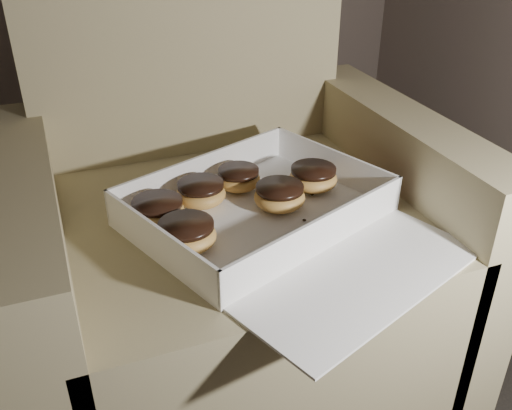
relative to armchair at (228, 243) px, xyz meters
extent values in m
cube|color=#857955|center=(0.00, -0.05, -0.08)|extent=(0.70, 0.70, 0.41)
cube|color=#857955|center=(0.00, 0.27, 0.37)|extent=(0.70, 0.14, 0.50)
cube|color=#857955|center=(-0.38, -0.05, -0.02)|extent=(0.12, 0.70, 0.54)
cube|color=#857955|center=(0.38, -0.05, -0.02)|extent=(0.12, 0.70, 0.54)
cube|color=white|center=(0.02, -0.11, 0.12)|extent=(0.52, 0.46, 0.01)
cube|color=white|center=(-0.04, 0.04, 0.16)|extent=(0.41, 0.16, 0.07)
cube|color=white|center=(0.08, -0.26, 0.16)|extent=(0.41, 0.16, 0.07)
cube|color=white|center=(-0.18, -0.19, 0.16)|extent=(0.12, 0.31, 0.07)
cube|color=white|center=(0.22, -0.03, 0.16)|extent=(0.12, 0.31, 0.07)
cube|color=#E55C71|center=(0.23, -0.03, 0.16)|extent=(0.12, 0.30, 0.06)
cube|color=white|center=(0.11, -0.35, 0.12)|extent=(0.47, 0.33, 0.01)
ellipsoid|color=#E3AF4F|center=(0.16, -0.06, 0.15)|extent=(0.10, 0.10, 0.05)
cylinder|color=black|center=(0.16, -0.06, 0.17)|extent=(0.09, 0.09, 0.01)
ellipsoid|color=#E3AF4F|center=(-0.06, -0.04, 0.15)|extent=(0.10, 0.10, 0.05)
cylinder|color=black|center=(-0.06, -0.04, 0.17)|extent=(0.09, 0.09, 0.01)
ellipsoid|color=#E3AF4F|center=(0.02, -0.01, 0.15)|extent=(0.09, 0.09, 0.04)
cylinder|color=black|center=(0.02, -0.01, 0.17)|extent=(0.08, 0.08, 0.01)
ellipsoid|color=#E3AF4F|center=(-0.13, -0.17, 0.15)|extent=(0.10, 0.10, 0.05)
cylinder|color=black|center=(-0.13, -0.17, 0.17)|extent=(0.09, 0.09, 0.01)
ellipsoid|color=#E3AF4F|center=(-0.16, -0.08, 0.15)|extent=(0.10, 0.10, 0.05)
cylinder|color=black|center=(-0.16, -0.08, 0.17)|extent=(0.09, 0.09, 0.01)
ellipsoid|color=#E3AF4F|center=(0.07, -0.11, 0.15)|extent=(0.10, 0.10, 0.05)
cylinder|color=black|center=(0.07, -0.11, 0.17)|extent=(0.09, 0.09, 0.01)
ellipsoid|color=black|center=(0.15, -0.08, 0.13)|extent=(0.01, 0.01, 0.00)
ellipsoid|color=black|center=(0.09, -0.17, 0.13)|extent=(0.01, 0.01, 0.00)
ellipsoid|color=black|center=(-0.07, -0.28, 0.13)|extent=(0.01, 0.01, 0.00)
ellipsoid|color=black|center=(0.19, -0.16, 0.13)|extent=(0.01, 0.01, 0.00)
camera|label=1|loc=(-0.31, -0.96, 0.68)|focal=40.00mm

